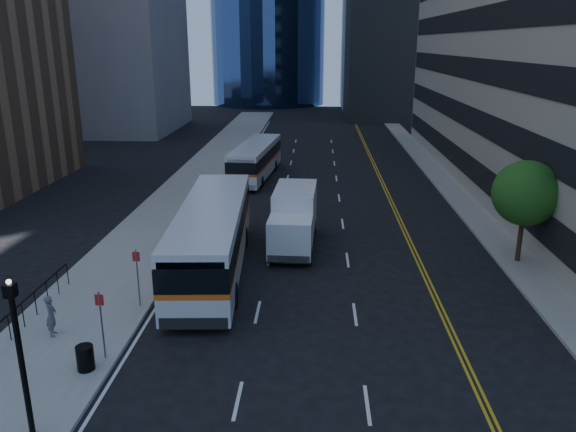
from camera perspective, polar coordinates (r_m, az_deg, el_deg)
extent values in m
plane|color=black|center=(21.65, 5.80, -12.28)|extent=(160.00, 160.00, 0.00)
cube|color=gray|center=(46.03, -8.86, 3.75)|extent=(5.00, 90.00, 0.15)
cube|color=gray|center=(46.21, 15.59, 3.37)|extent=(2.00, 90.00, 0.15)
cylinder|color=#332114|center=(30.18, 22.48, -2.25)|extent=(0.24, 0.24, 2.20)
sphere|color=#1F4814|center=(29.53, 23.01, 2.15)|extent=(3.20, 3.20, 3.20)
cylinder|color=black|center=(17.20, -25.37, -13.77)|extent=(0.16, 0.16, 4.20)
cube|color=black|center=(16.21, -26.40, -6.79)|extent=(0.28, 0.28, 0.36)
cube|color=silver|center=(27.25, -7.62, -3.71)|extent=(3.59, 13.02, 1.18)
cube|color=#E15D15|center=(27.01, -7.68, -2.33)|extent=(3.61, 13.04, 0.24)
cube|color=black|center=(26.82, -7.73, -1.14)|extent=(3.61, 13.04, 0.97)
cube|color=silver|center=(26.58, -7.80, 0.50)|extent=(3.59, 13.02, 0.54)
cylinder|color=black|center=(24.10, -11.69, -7.92)|extent=(0.39, 1.09, 1.07)
cylinder|color=black|center=(23.75, -5.58, -8.01)|extent=(0.39, 1.09, 1.07)
cylinder|color=black|center=(30.76, -9.21, -2.16)|extent=(0.39, 1.09, 1.07)
cylinder|color=black|center=(30.49, -4.47, -2.17)|extent=(0.39, 1.09, 1.07)
cube|color=silver|center=(46.17, -3.27, 4.91)|extent=(3.38, 10.96, 0.99)
cube|color=#E04315|center=(46.05, -3.28, 5.62)|extent=(3.40, 10.98, 0.20)
cube|color=black|center=(45.95, -3.29, 6.22)|extent=(3.40, 10.98, 0.81)
cube|color=silver|center=(45.83, -3.31, 7.05)|extent=(3.38, 10.96, 0.45)
cylinder|color=black|center=(43.41, -5.48, 3.58)|extent=(0.36, 0.92, 0.90)
cylinder|color=black|center=(42.96, -2.76, 3.49)|extent=(0.36, 0.92, 0.90)
cylinder|color=black|center=(49.21, -3.78, 5.24)|extent=(0.36, 0.92, 0.90)
cylinder|color=black|center=(48.81, -1.37, 5.18)|extent=(0.36, 0.92, 0.90)
cube|color=white|center=(28.06, 0.22, -2.15)|extent=(2.26, 2.09, 1.91)
cube|color=black|center=(27.13, 0.06, -2.03)|extent=(1.98, 0.14, 1.00)
cube|color=white|center=(30.92, 0.73, 0.75)|extent=(2.35, 4.45, 2.37)
cube|color=black|center=(30.39, 0.57, -2.25)|extent=(1.82, 6.06, 0.23)
cylinder|color=black|center=(28.29, -1.78, -3.90)|extent=(0.29, 0.88, 0.87)
cylinder|color=black|center=(28.14, 2.16, -4.03)|extent=(0.29, 0.88, 0.87)
cylinder|color=black|center=(32.55, -0.82, -1.03)|extent=(0.29, 0.88, 0.87)
cylinder|color=black|center=(32.42, 2.60, -1.12)|extent=(0.29, 0.88, 0.87)
cylinder|color=black|center=(20.42, -19.90, -13.39)|extent=(0.76, 0.76, 0.87)
imported|color=#55555C|center=(22.86, -22.92, -9.30)|extent=(0.52, 0.66, 1.59)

